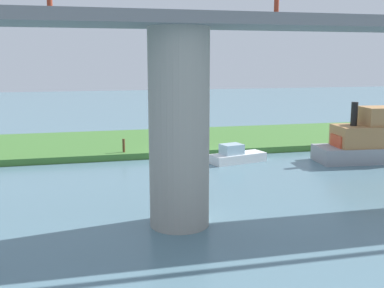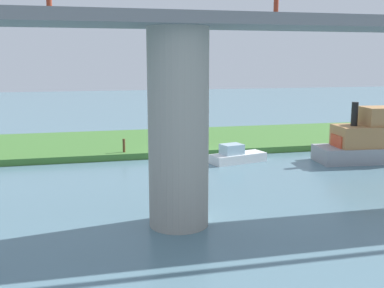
# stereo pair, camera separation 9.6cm
# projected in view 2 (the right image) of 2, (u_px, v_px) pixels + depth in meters

# --- Properties ---
(ground_plane) EXTENTS (160.00, 160.00, 0.00)m
(ground_plane) POSITION_uv_depth(u_px,v_px,m) (185.00, 158.00, 35.66)
(ground_plane) COLOR slate
(grassy_bank) EXTENTS (80.00, 12.00, 0.50)m
(grassy_bank) POSITION_uv_depth(u_px,v_px,m) (171.00, 141.00, 41.35)
(grassy_bank) COLOR #427533
(grassy_bank) RESTS_ON ground
(bridge_pylon) EXTENTS (2.71, 2.71, 8.89)m
(bridge_pylon) POSITION_uv_depth(u_px,v_px,m) (178.00, 129.00, 20.45)
(bridge_pylon) COLOR #9E998E
(bridge_pylon) RESTS_ON ground
(bridge_span) EXTENTS (75.09, 4.30, 3.25)m
(bridge_span) POSITION_uv_depth(u_px,v_px,m) (178.00, 15.00, 19.57)
(bridge_span) COLOR slate
(bridge_span) RESTS_ON bridge_pylon
(person_on_bank) EXTENTS (0.51, 0.51, 1.39)m
(person_on_bank) POSITION_uv_depth(u_px,v_px,m) (204.00, 136.00, 38.60)
(person_on_bank) COLOR #2D334C
(person_on_bank) RESTS_ON grassy_bank
(mooring_post) EXTENTS (0.20, 0.20, 1.03)m
(mooring_post) POSITION_uv_depth(u_px,v_px,m) (124.00, 145.00, 35.16)
(mooring_post) COLOR brown
(mooring_post) RESTS_ON grassy_bank
(houseboat_blue) EXTENTS (8.93, 3.68, 4.44)m
(houseboat_blue) POSITION_uv_depth(u_px,v_px,m) (379.00, 139.00, 34.24)
(houseboat_blue) COLOR #99999E
(houseboat_blue) RESTS_ON ground
(pontoon_yellow) EXTENTS (4.46, 2.55, 1.40)m
(pontoon_yellow) POSITION_uv_depth(u_px,v_px,m) (236.00, 156.00, 33.95)
(pontoon_yellow) COLOR white
(pontoon_yellow) RESTS_ON ground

